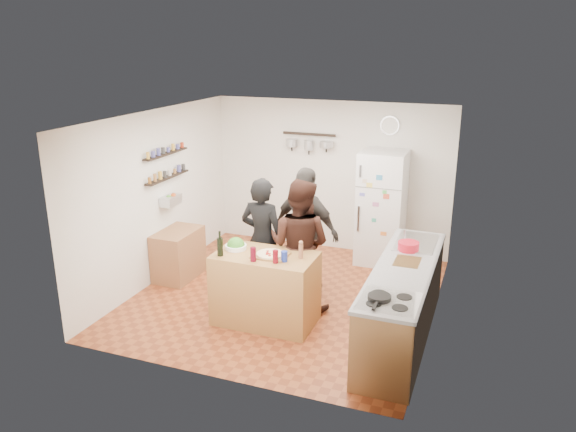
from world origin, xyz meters
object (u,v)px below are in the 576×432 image
at_px(counter_run, 402,303).
at_px(skillet, 379,297).
at_px(person_center, 299,245).
at_px(red_bowl, 408,246).
at_px(salad_bowl, 236,247).
at_px(pepper_mill, 301,251).
at_px(prep_island, 265,288).
at_px(person_back, 306,231).
at_px(fridge, 381,208).
at_px(person_left, 262,240).
at_px(salt_canister, 284,256).
at_px(wine_bottle, 220,247).
at_px(wall_clock, 390,125).
at_px(side_table, 178,254).

distance_m(counter_run, skillet, 1.08).
distance_m(person_center, red_bowl, 1.39).
distance_m(salad_bowl, pepper_mill, 0.87).
bearing_deg(prep_island, person_center, 64.66).
bearing_deg(person_back, skillet, 144.98).
bearing_deg(salad_bowl, skillet, -21.76).
bearing_deg(person_center, fridge, -102.79).
bearing_deg(salad_bowl, prep_island, -6.79).
distance_m(person_left, red_bowl, 1.93).
xyz_separation_m(counter_run, red_bowl, (-0.05, 0.54, 0.52)).
bearing_deg(counter_run, salt_canister, -166.51).
bearing_deg(person_center, wine_bottle, 51.20).
xyz_separation_m(pepper_mill, salt_canister, (-0.15, -0.17, -0.02)).
bearing_deg(salt_canister, red_bowl, 33.15).
xyz_separation_m(prep_island, wall_clock, (0.93, 2.84, 1.69)).
bearing_deg(red_bowl, pepper_mill, -149.37).
relative_size(salad_bowl, person_center, 0.15).
xyz_separation_m(prep_island, red_bowl, (1.63, 0.75, 0.52)).
relative_size(person_left, fridge, 0.95).
bearing_deg(person_center, skillet, 141.75).
distance_m(salad_bowl, counter_run, 2.16).
xyz_separation_m(skillet, fridge, (-0.65, 3.26, -0.04)).
bearing_deg(pepper_mill, red_bowl, 30.63).
bearing_deg(fridge, pepper_mill, -100.97).
xyz_separation_m(person_back, wall_clock, (0.76, 1.79, 1.25)).
distance_m(salt_canister, wall_clock, 3.25).
bearing_deg(salt_canister, counter_run, 13.49).
bearing_deg(red_bowl, salad_bowl, -161.20).
relative_size(person_left, side_table, 2.14).
height_order(salt_canister, person_center, person_center).
xyz_separation_m(person_left, person_center, (0.56, -0.08, 0.02)).
relative_size(skillet, side_table, 0.30).
height_order(salad_bowl, wall_clock, wall_clock).
bearing_deg(side_table, wall_clock, 36.85).
bearing_deg(wall_clock, skillet, -79.73).
bearing_deg(person_left, counter_run, 172.39).
xyz_separation_m(salt_canister, wall_clock, (0.63, 2.96, 1.18)).
bearing_deg(fridge, counter_run, -71.94).
height_order(person_left, red_bowl, person_left).
relative_size(red_bowl, side_table, 0.33).
bearing_deg(wine_bottle, person_left, 76.54).
relative_size(red_bowl, fridge, 0.15).
relative_size(person_left, counter_run, 0.65).
xyz_separation_m(salad_bowl, person_back, (0.59, 1.00, -0.04)).
distance_m(person_back, side_table, 2.02).
bearing_deg(person_left, wall_clock, -114.86).
distance_m(salad_bowl, skillet, 2.15).
xyz_separation_m(salad_bowl, fridge, (1.35, 2.46, -0.04)).
bearing_deg(counter_run, wall_clock, 105.92).
xyz_separation_m(prep_island, salad_bowl, (-0.42, 0.05, 0.48)).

